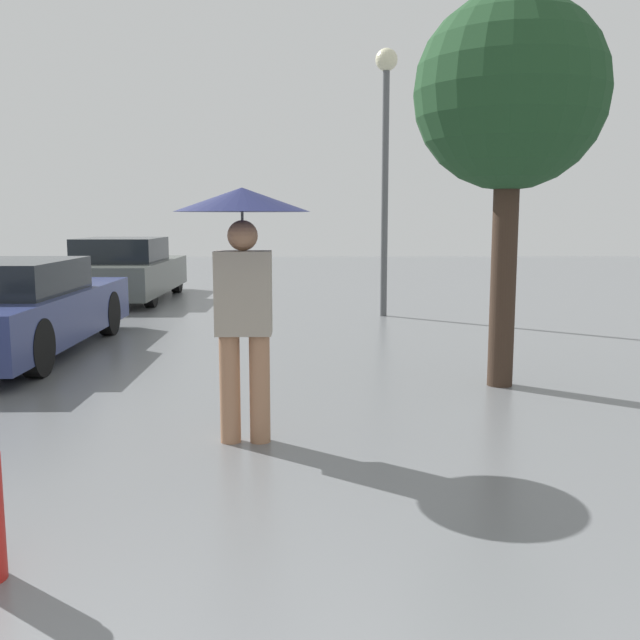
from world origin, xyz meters
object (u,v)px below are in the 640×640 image
tree (510,97)px  street_lamp (386,130)px  parked_car_farthest (124,271)px  pedestrian (243,249)px  parked_car_middle (17,309)px

tree → street_lamp: size_ratio=0.85×
parked_car_farthest → tree: size_ratio=1.15×
parked_car_farthest → pedestrian: bearing=-70.9°
parked_car_middle → street_lamp: street_lamp is taller
parked_car_farthest → street_lamp: bearing=-26.7°
pedestrian → street_lamp: 7.37m
pedestrian → street_lamp: street_lamp is taller
pedestrian → parked_car_farthest: bearing=109.1°
pedestrian → parked_car_middle: bearing=131.1°
parked_car_middle → tree: 6.25m
street_lamp → parked_car_middle: bearing=-145.6°
parked_car_farthest → street_lamp: 6.23m
parked_car_farthest → tree: (5.71, -7.72, 2.23)m
parked_car_middle → parked_car_farthest: 5.93m
pedestrian → parked_car_middle: (-3.13, 3.59, -0.90)m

